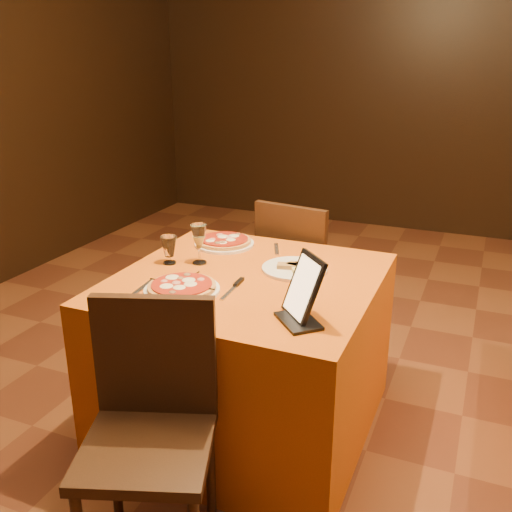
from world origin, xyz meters
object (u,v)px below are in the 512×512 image
at_px(chair_main_near, 147,448).
at_px(water_glass, 169,250).
at_px(main_table, 248,353).
at_px(pizza_far, 224,242).
at_px(wine_glass, 199,244).
at_px(tablet, 304,287).
at_px(chair_main_far, 305,275).
at_px(pizza_near, 182,288).

bearing_deg(chair_main_near, water_glass, 95.70).
height_order(main_table, water_glass, water_glass).
distance_m(pizza_far, wine_glass, 0.29).
bearing_deg(main_table, tablet, -39.13).
relative_size(chair_main_far, water_glass, 7.00).
bearing_deg(chair_main_far, tablet, 116.26).
distance_m(main_table, wine_glass, 0.55).
bearing_deg(water_glass, pizza_far, 70.44).
relative_size(water_glass, tablet, 0.53).
height_order(chair_main_far, pizza_near, chair_main_far).
bearing_deg(chair_main_near, pizza_near, 87.83).
xyz_separation_m(pizza_far, wine_glass, (0.01, -0.28, 0.08)).
bearing_deg(chair_main_near, main_table, 70.34).
relative_size(main_table, tablet, 4.51).
bearing_deg(pizza_far, pizza_near, -80.68).
bearing_deg(tablet, chair_main_near, -75.98).
distance_m(main_table, water_glass, 0.59).
relative_size(chair_main_near, tablet, 3.73).
distance_m(chair_main_far, tablet, 1.23).
relative_size(pizza_near, water_glass, 2.38).
relative_size(chair_main_near, wine_glass, 4.79).
xyz_separation_m(pizza_near, pizza_far, (-0.10, 0.60, 0.00)).
relative_size(chair_main_far, pizza_far, 3.03).
height_order(chair_main_near, tablet, tablet).
distance_m(pizza_far, tablet, 0.89).
relative_size(chair_main_far, pizza_near, 2.94).
bearing_deg(tablet, pizza_near, -136.84).
relative_size(chair_main_near, pizza_near, 2.94).
relative_size(pizza_near, wine_glass, 1.63).
relative_size(wine_glass, tablet, 0.78).
bearing_deg(tablet, water_glass, -155.03).
height_order(main_table, pizza_far, pizza_far).
height_order(chair_main_near, pizza_near, chair_main_near).
distance_m(chair_main_near, wine_glass, 1.01).
xyz_separation_m(water_glass, tablet, (0.74, -0.30, 0.06)).
bearing_deg(water_glass, tablet, -21.78).
bearing_deg(pizza_far, tablet, -45.21).
bearing_deg(pizza_near, water_glass, 129.31).
distance_m(main_table, tablet, 0.67).
height_order(wine_glass, water_glass, wine_glass).
bearing_deg(tablet, chair_main_far, 154.16).
distance_m(pizza_far, water_glass, 0.36).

